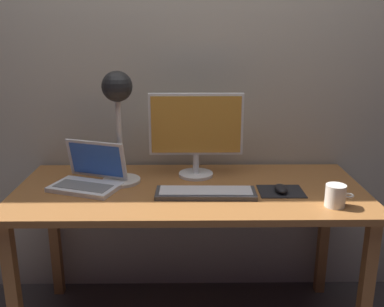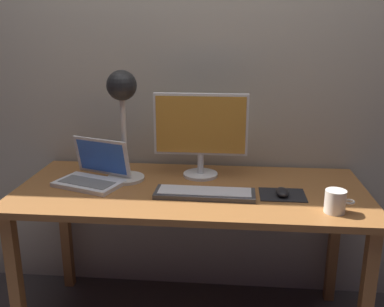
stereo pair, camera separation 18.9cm
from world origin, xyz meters
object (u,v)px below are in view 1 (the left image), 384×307
object	(u,v)px
monitor	(196,129)
desk_lamp	(118,104)
coffee_mug	(336,196)
mouse	(281,189)
keyboard_main	(206,193)
laptop	(90,174)

from	to	relation	value
monitor	desk_lamp	distance (m)	0.39
coffee_mug	desk_lamp	bearing A→B (deg)	161.94
mouse	coffee_mug	size ratio (longest dim) A/B	0.81
monitor	keyboard_main	xyz separation A→B (m)	(0.04, -0.26, -0.23)
laptop	mouse	size ratio (longest dim) A/B	3.76
laptop	mouse	distance (m)	0.87
desk_lamp	mouse	bearing A→B (deg)	-11.51
mouse	laptop	bearing A→B (deg)	173.24
monitor	mouse	bearing A→B (deg)	-32.05
mouse	keyboard_main	bearing A→B (deg)	-175.67
keyboard_main	mouse	bearing A→B (deg)	4.33
laptop	coffee_mug	bearing A→B (deg)	-13.53
mouse	coffee_mug	xyz separation A→B (m)	(0.19, -0.15, 0.03)
keyboard_main	coffee_mug	bearing A→B (deg)	-13.46
laptop	keyboard_main	bearing A→B (deg)	-13.61
keyboard_main	laptop	bearing A→B (deg)	166.39
monitor	desk_lamp	size ratio (longest dim) A/B	0.86
monitor	coffee_mug	world-z (taller)	monitor
desk_lamp	monitor	bearing A→B (deg)	13.51
mouse	coffee_mug	bearing A→B (deg)	-38.42
keyboard_main	laptop	distance (m)	0.55
desk_lamp	coffee_mug	world-z (taller)	desk_lamp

